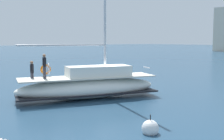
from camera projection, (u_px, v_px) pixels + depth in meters
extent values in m
plane|color=navy|center=(105.00, 95.00, 20.47)|extent=(400.00, 400.00, 0.00)
ellipsoid|color=white|center=(88.00, 88.00, 19.17)|extent=(4.89, 9.89, 1.40)
cube|color=black|center=(88.00, 93.00, 19.20)|extent=(4.86, 9.71, 0.10)
cube|color=beige|center=(88.00, 77.00, 19.09)|extent=(4.58, 9.38, 0.08)
cube|color=white|center=(98.00, 71.00, 19.31)|extent=(2.78, 4.61, 0.70)
cylinder|color=#B7B7BC|center=(63.00, 45.00, 18.26)|extent=(1.66, 5.58, 0.12)
cylinder|color=silver|center=(147.00, 67.00, 20.65)|extent=(0.88, 0.30, 0.06)
torus|color=orange|center=(46.00, 69.00, 19.17)|extent=(0.32, 0.71, 0.70)
cylinder|color=#33333D|center=(45.00, 72.00, 18.00)|extent=(0.20, 0.20, 0.80)
cube|color=black|center=(44.00, 62.00, 17.93)|extent=(0.36, 0.28, 0.56)
sphere|color=#9E7051|center=(44.00, 56.00, 17.89)|extent=(0.20, 0.20, 0.20)
cylinder|color=black|center=(44.00, 62.00, 18.14)|extent=(0.09, 0.09, 0.50)
cylinder|color=black|center=(45.00, 63.00, 17.73)|extent=(0.09, 0.09, 0.50)
cylinder|color=#33333D|center=(32.00, 76.00, 18.27)|extent=(0.20, 0.20, 0.35)
cube|color=black|center=(32.00, 68.00, 18.22)|extent=(0.36, 0.28, 0.56)
sphere|color=#9E7051|center=(32.00, 62.00, 18.18)|extent=(0.20, 0.20, 0.20)
cylinder|color=black|center=(32.00, 69.00, 18.43)|extent=(0.09, 0.09, 0.50)
cylinder|color=black|center=(32.00, 70.00, 18.02)|extent=(0.09, 0.09, 0.50)
torus|color=silver|center=(48.00, 69.00, 18.06)|extent=(0.75, 0.26, 0.76)
sphere|color=silver|center=(5.00, 140.00, 10.25)|extent=(0.11, 0.11, 0.11)
cone|color=gold|center=(7.00, 140.00, 10.27)|extent=(0.06, 0.08, 0.04)
cube|color=#9E9993|center=(0.00, 139.00, 10.40)|extent=(0.48, 0.27, 0.12)
sphere|color=silver|center=(150.00, 128.00, 11.95)|extent=(0.73, 0.73, 0.73)
cylinder|color=black|center=(150.00, 122.00, 11.92)|extent=(0.04, 0.04, 0.60)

